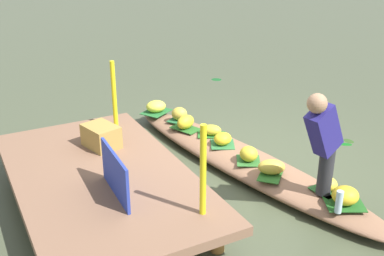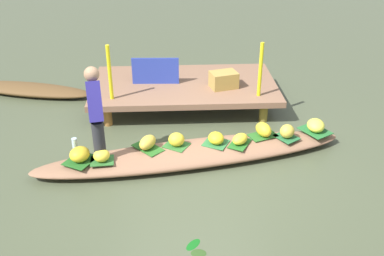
% 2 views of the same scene
% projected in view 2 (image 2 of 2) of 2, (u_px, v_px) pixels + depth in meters
% --- Properties ---
extents(canal_water, '(40.00, 40.00, 0.00)m').
position_uv_depth(canal_water, '(193.00, 160.00, 6.35)').
color(canal_water, '#454D36').
rests_on(canal_water, ground).
extents(dock_platform, '(3.20, 1.80, 0.41)m').
position_uv_depth(dock_platform, '(184.00, 86.00, 7.82)').
color(dock_platform, brown).
rests_on(dock_platform, ground).
extents(vendor_boat, '(4.53, 1.52, 0.21)m').
position_uv_depth(vendor_boat, '(193.00, 154.00, 6.30)').
color(vendor_boat, '#8A6147').
rests_on(vendor_boat, ground).
extents(moored_boat, '(2.56, 1.18, 0.18)m').
position_uv_depth(moored_boat, '(29.00, 89.00, 8.36)').
color(moored_boat, brown).
rests_on(moored_boat, ground).
extents(leaf_mat_0, '(0.49, 0.50, 0.01)m').
position_uv_depth(leaf_mat_0, '(148.00, 148.00, 6.22)').
color(leaf_mat_0, '#286220').
rests_on(leaf_mat_0, vendor_boat).
extents(banana_bunch_0, '(0.32, 0.37, 0.18)m').
position_uv_depth(banana_bunch_0, '(148.00, 142.00, 6.18)').
color(banana_bunch_0, gold).
rests_on(banana_bunch_0, vendor_boat).
extents(leaf_mat_1, '(0.33, 0.29, 0.01)m').
position_uv_depth(leaf_mat_1, '(102.00, 161.00, 5.93)').
color(leaf_mat_1, '#296029').
rests_on(leaf_mat_1, vendor_boat).
extents(banana_bunch_1, '(0.30, 0.29, 0.16)m').
position_uv_depth(banana_bunch_1, '(102.00, 156.00, 5.89)').
color(banana_bunch_1, yellow).
rests_on(banana_bunch_1, vendor_boat).
extents(leaf_mat_2, '(0.43, 0.42, 0.01)m').
position_uv_depth(leaf_mat_2, '(216.00, 143.00, 6.34)').
color(leaf_mat_2, '#2E6E38').
rests_on(leaf_mat_2, vendor_boat).
extents(banana_bunch_2, '(0.28, 0.30, 0.17)m').
position_uv_depth(banana_bunch_2, '(216.00, 138.00, 6.30)').
color(banana_bunch_2, yellow).
rests_on(banana_bunch_2, vendor_boat).
extents(leaf_mat_3, '(0.51, 0.54, 0.01)m').
position_uv_depth(leaf_mat_3, '(315.00, 131.00, 6.66)').
color(leaf_mat_3, '#23642D').
rests_on(leaf_mat_3, vendor_boat).
extents(banana_bunch_3, '(0.28, 0.33, 0.18)m').
position_uv_depth(banana_bunch_3, '(316.00, 125.00, 6.62)').
color(banana_bunch_3, '#EBE545').
rests_on(banana_bunch_3, vendor_boat).
extents(leaf_mat_4, '(0.39, 0.45, 0.01)m').
position_uv_depth(leaf_mat_4, '(240.00, 143.00, 6.33)').
color(leaf_mat_4, '#246322').
rests_on(leaf_mat_4, vendor_boat).
extents(banana_bunch_4, '(0.32, 0.32, 0.15)m').
position_uv_depth(banana_bunch_4, '(240.00, 139.00, 6.29)').
color(banana_bunch_4, yellow).
rests_on(banana_bunch_4, vendor_boat).
extents(leaf_mat_5, '(0.40, 0.42, 0.01)m').
position_uv_depth(leaf_mat_5, '(286.00, 137.00, 6.49)').
color(leaf_mat_5, '#235F33').
rests_on(leaf_mat_5, vendor_boat).
extents(banana_bunch_5, '(0.30, 0.31, 0.20)m').
position_uv_depth(banana_bunch_5, '(287.00, 131.00, 6.44)').
color(banana_bunch_5, gold).
rests_on(banana_bunch_5, vendor_boat).
extents(leaf_mat_6, '(0.42, 0.41, 0.01)m').
position_uv_depth(leaf_mat_6, '(177.00, 145.00, 6.28)').
color(leaf_mat_6, '#2F682B').
rests_on(leaf_mat_6, vendor_boat).
extents(banana_bunch_6, '(0.24, 0.24, 0.19)m').
position_uv_depth(banana_bunch_6, '(176.00, 139.00, 6.24)').
color(banana_bunch_6, yellow).
rests_on(banana_bunch_6, vendor_boat).
extents(leaf_mat_7, '(0.47, 0.39, 0.01)m').
position_uv_depth(leaf_mat_7, '(263.00, 135.00, 6.53)').
color(leaf_mat_7, '#275F22').
rests_on(leaf_mat_7, vendor_boat).
extents(banana_bunch_7, '(0.29, 0.34, 0.20)m').
position_uv_depth(banana_bunch_7, '(263.00, 130.00, 6.49)').
color(banana_bunch_7, gold).
rests_on(banana_bunch_7, vendor_boat).
extents(leaf_mat_8, '(0.48, 0.51, 0.01)m').
position_uv_depth(leaf_mat_8, '(80.00, 160.00, 5.93)').
color(leaf_mat_8, '#20571E').
rests_on(leaf_mat_8, vendor_boat).
extents(banana_bunch_8, '(0.35, 0.36, 0.20)m').
position_uv_depth(banana_bunch_8, '(80.00, 154.00, 5.89)').
color(banana_bunch_8, gold).
rests_on(banana_bunch_8, vendor_boat).
extents(vendor_person, '(0.26, 0.51, 1.20)m').
position_uv_depth(vendor_person, '(95.00, 109.00, 5.76)').
color(vendor_person, '#28282D').
rests_on(vendor_person, vendor_boat).
extents(water_bottle, '(0.07, 0.07, 0.25)m').
position_uv_depth(water_bottle, '(75.00, 146.00, 6.03)').
color(water_bottle, '#ACCADA').
rests_on(water_bottle, vendor_boat).
extents(market_banner, '(0.81, 0.06, 0.47)m').
position_uv_depth(market_banner, '(155.00, 71.00, 7.66)').
color(market_banner, '#283A9E').
rests_on(market_banner, dock_platform).
extents(railing_post_west, '(0.06, 0.06, 0.90)m').
position_uv_depth(railing_post_west, '(110.00, 73.00, 7.00)').
color(railing_post_west, yellow).
rests_on(railing_post_west, dock_platform).
extents(railing_post_east, '(0.06, 0.06, 0.90)m').
position_uv_depth(railing_post_east, '(260.00, 70.00, 7.11)').
color(railing_post_east, yellow).
rests_on(railing_post_east, dock_platform).
extents(produce_crate, '(0.51, 0.42, 0.27)m').
position_uv_depth(produce_crate, '(224.00, 80.00, 7.56)').
color(produce_crate, '#A1813D').
rests_on(produce_crate, dock_platform).
extents(drifting_plant_2, '(0.18, 0.14, 0.01)m').
position_uv_depth(drifting_plant_2, '(199.00, 253.00, 4.72)').
color(drifting_plant_2, '#2B491C').
rests_on(drifting_plant_2, ground).
extents(drifting_plant_3, '(0.22, 0.23, 0.01)m').
position_uv_depth(drifting_plant_3, '(193.00, 244.00, 4.83)').
color(drifting_plant_3, '#115B16').
rests_on(drifting_plant_3, ground).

